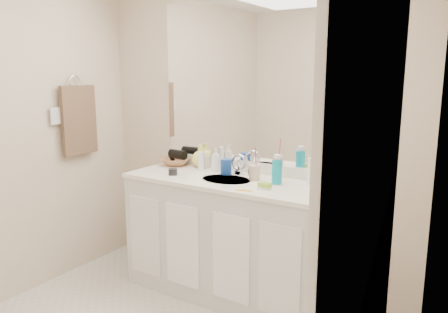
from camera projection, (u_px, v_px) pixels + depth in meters
wall_back at (247, 130)px, 3.28m from camera, size 2.60×0.02×2.40m
wall_right at (389, 197)px, 1.52m from camera, size 0.02×2.60×2.40m
vanity_cabinet at (228, 239)px, 3.20m from camera, size 1.50×0.55×0.85m
countertop at (228, 181)px, 3.12m from camera, size 1.52×0.57×0.03m
backsplash at (246, 167)px, 3.32m from camera, size 1.52×0.03×0.08m
sink_basin at (226, 181)px, 3.10m from camera, size 0.37×0.37×0.02m
faucet at (239, 167)px, 3.24m from camera, size 0.02×0.02×0.11m
mirror at (247, 82)px, 3.21m from camera, size 1.48×0.01×1.20m
blue_mug at (226, 167)px, 3.25m from camera, size 0.10×0.10×0.11m
tan_cup at (254, 173)px, 3.07m from camera, size 0.09×0.09×0.11m
toothbrush at (256, 159)px, 3.05m from camera, size 0.01×0.04×0.19m
mouthwash_bottle at (277, 172)px, 2.96m from camera, size 0.07×0.07×0.17m
clear_pump_bottle at (312, 171)px, 2.96m from camera, size 0.07×0.07×0.18m
soap_dish at (265, 188)px, 2.85m from camera, size 0.11×0.10×0.01m
green_soap at (265, 185)px, 2.85m from camera, size 0.09×0.07×0.03m
orange_comb at (244, 190)px, 2.80m from camera, size 0.11×0.06×0.00m
dark_jar at (173, 172)px, 3.23m from camera, size 0.07×0.07×0.05m
extra_white_bottle at (201, 161)px, 3.36m from camera, size 0.05×0.05×0.14m
soap_bottle_white at (216, 160)px, 3.35m from camera, size 0.09×0.09×0.17m
soap_bottle_cream at (204, 158)px, 3.45m from camera, size 0.08×0.09×0.16m
soap_bottle_yellow at (200, 156)px, 3.50m from camera, size 0.18×0.18×0.18m
wicker_basket at (176, 161)px, 3.57m from camera, size 0.31×0.31×0.06m
hair_dryer at (178, 154)px, 3.55m from camera, size 0.16×0.09×0.08m
towel_ring at (75, 82)px, 3.45m from camera, size 0.01×0.11×0.11m
hand_towel at (79, 120)px, 3.49m from camera, size 0.04×0.32×0.55m
switch_plate at (55, 116)px, 3.33m from camera, size 0.01×0.08×0.13m
door at (359, 284)px, 1.32m from camera, size 0.02×0.82×2.00m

